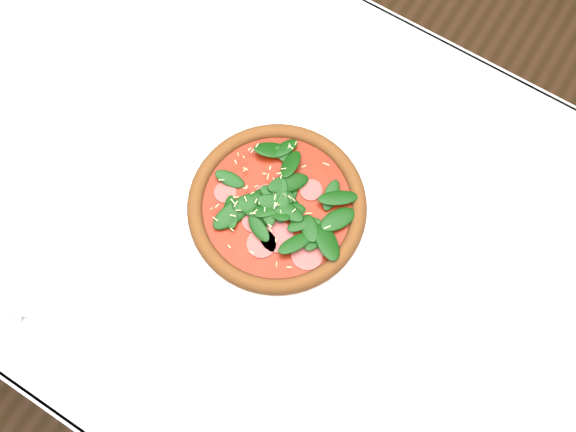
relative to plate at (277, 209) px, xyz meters
The scene contains 6 objects.
ground 0.76m from the plate, behind, with size 6.00×6.00×0.00m, color brown.
dining_table 0.12m from the plate, behind, with size 1.21×0.81×0.75m.
plate is the anchor object (origin of this frame).
pizza 0.02m from the plate, behind, with size 0.35×0.35×0.03m.
napkin 0.38m from the plate, 128.74° to the right, with size 0.15×0.07×0.01m, color silver.
fork 0.36m from the plate, 132.30° to the right, with size 0.07×0.14×0.00m.
Camera 1 is at (0.24, -0.25, 1.66)m, focal length 40.00 mm.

